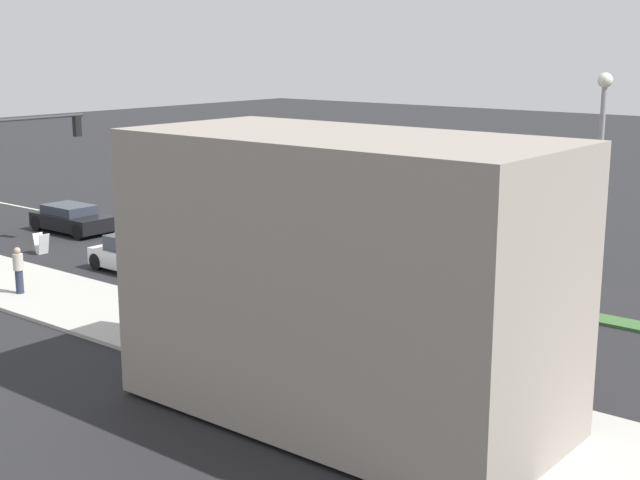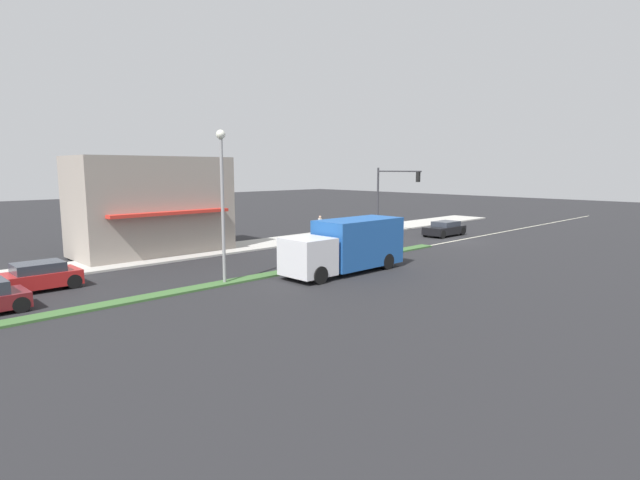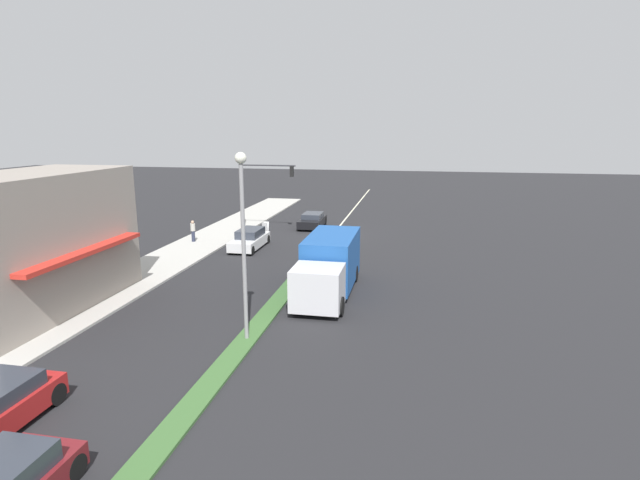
# 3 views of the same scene
# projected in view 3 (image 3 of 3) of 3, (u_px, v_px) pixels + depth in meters

# --- Properties ---
(ground_plane) EXTENTS (160.00, 160.00, 0.00)m
(ground_plane) POSITION_uv_depth(u_px,v_px,m) (271.00, 310.00, 23.31)
(ground_plane) COLOR #232326
(sidewalk_right) EXTENTS (4.00, 73.00, 0.12)m
(sidewalk_right) POSITION_uv_depth(u_px,v_px,m) (92.00, 300.00, 24.50)
(sidewalk_right) COLOR #B2AFA8
(sidewalk_right) RESTS_ON ground
(median_strip) EXTENTS (0.90, 46.00, 0.10)m
(median_strip) POSITION_uv_depth(u_px,v_px,m) (184.00, 416.00, 14.68)
(median_strip) COLOR #3D6633
(median_strip) RESTS_ON ground
(lane_marking_center) EXTENTS (0.16, 60.00, 0.01)m
(lane_marking_center) POSITION_uv_depth(u_px,v_px,m) (334.00, 233.00, 40.55)
(lane_marking_center) COLOR beige
(lane_marking_center) RESTS_ON ground
(building_corner_store) EXTENTS (5.35, 9.81, 6.29)m
(building_corner_store) POSITION_uv_depth(u_px,v_px,m) (33.00, 242.00, 22.69)
(building_corner_store) COLOR gray
(building_corner_store) RESTS_ON sidewalk_right
(traffic_signal_main) EXTENTS (4.59, 0.34, 5.60)m
(traffic_signal_main) POSITION_uv_depth(u_px,v_px,m) (259.00, 184.00, 40.33)
(traffic_signal_main) COLOR #333338
(traffic_signal_main) RESTS_ON sidewalk_right
(street_lamp) EXTENTS (0.44, 0.44, 7.37)m
(street_lamp) POSITION_uv_depth(u_px,v_px,m) (243.00, 224.00, 19.01)
(street_lamp) COLOR gray
(street_lamp) RESTS_ON median_strip
(pedestrian) EXTENTS (0.34, 0.34, 1.57)m
(pedestrian) POSITION_uv_depth(u_px,v_px,m) (193.00, 231.00, 36.79)
(pedestrian) COLOR #282D42
(pedestrian) RESTS_ON sidewalk_right
(warning_aframe_sign) EXTENTS (0.45, 0.53, 0.84)m
(warning_aframe_sign) POSITION_uv_depth(u_px,v_px,m) (265.00, 227.00, 40.74)
(warning_aframe_sign) COLOR silver
(warning_aframe_sign) RESTS_ON ground
(delivery_truck) EXTENTS (2.44, 7.50, 2.87)m
(delivery_truck) POSITION_uv_depth(u_px,v_px,m) (329.00, 265.00, 25.56)
(delivery_truck) COLOR silver
(delivery_truck) RESTS_ON ground
(suv_black) EXTENTS (1.84, 3.99, 1.23)m
(suv_black) POSITION_uv_depth(u_px,v_px,m) (312.00, 221.00, 42.61)
(suv_black) COLOR black
(suv_black) RESTS_ON ground
(van_white) EXTENTS (1.74, 4.44, 1.36)m
(van_white) POSITION_uv_depth(u_px,v_px,m) (250.00, 239.00, 35.25)
(van_white) COLOR silver
(van_white) RESTS_ON ground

